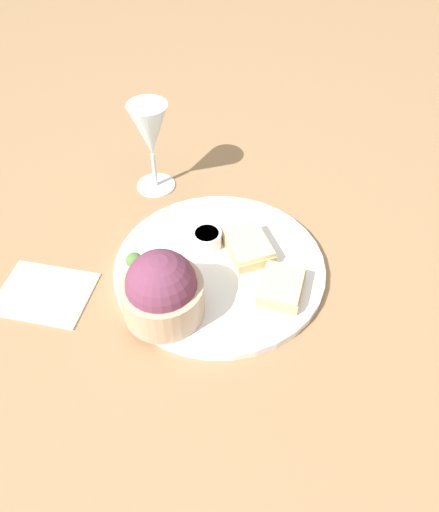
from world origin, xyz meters
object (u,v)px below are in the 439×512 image
(sauce_ramekin, at_px, (207,238))
(cheese_toast_near, at_px, (248,246))
(cheese_toast_far, at_px, (281,287))
(wine_glass, at_px, (150,134))
(salad_bowl, at_px, (162,291))
(napkin, at_px, (45,293))

(sauce_ramekin, distance_m, cheese_toast_near, 0.07)
(cheese_toast_far, height_order, wine_glass, wine_glass)
(sauce_ramekin, xyz_separation_m, cheese_toast_far, (0.11, 0.10, -0.00))
(salad_bowl, height_order, sauce_ramekin, salad_bowl)
(sauce_ramekin, bearing_deg, cheese_toast_near, 70.16)
(cheese_toast_near, xyz_separation_m, wine_glass, (-0.21, -0.15, 0.09))
(sauce_ramekin, relative_size, cheese_toast_far, 0.51)
(salad_bowl, xyz_separation_m, sauce_ramekin, (-0.13, 0.07, -0.03))
(cheese_toast_near, height_order, napkin, cheese_toast_near)
(cheese_toast_near, bearing_deg, napkin, -82.45)
(wine_glass, height_order, napkin, wine_glass)
(sauce_ramekin, distance_m, napkin, 0.27)
(napkin, bearing_deg, cheese_toast_far, 82.77)
(cheese_toast_far, height_order, napkin, cheese_toast_far)
(sauce_ramekin, distance_m, wine_glass, 0.22)
(cheese_toast_far, bearing_deg, cheese_toast_near, -157.37)
(cheese_toast_far, xyz_separation_m, wine_glass, (-0.29, -0.18, 0.09))
(wine_glass, distance_m, napkin, 0.33)
(sauce_ramekin, xyz_separation_m, wine_glass, (-0.18, -0.08, 0.09))
(sauce_ramekin, height_order, cheese_toast_far, sauce_ramekin)
(cheese_toast_far, bearing_deg, napkin, -97.23)
(salad_bowl, bearing_deg, wine_glass, -178.64)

